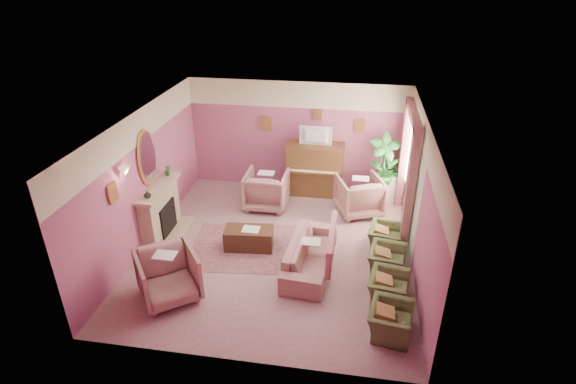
# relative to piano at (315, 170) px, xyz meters

# --- Properties ---
(floor) EXTENTS (5.50, 6.00, 0.01)m
(floor) POSITION_rel_piano_xyz_m (-0.50, -2.68, -0.65)
(floor) COLOR gray
(floor) RESTS_ON ground
(ceiling) EXTENTS (5.50, 6.00, 0.01)m
(ceiling) POSITION_rel_piano_xyz_m (-0.50, -2.68, 2.15)
(ceiling) COLOR white
(ceiling) RESTS_ON wall_back
(wall_back) EXTENTS (5.50, 0.02, 2.80)m
(wall_back) POSITION_rel_piano_xyz_m (-0.50, 0.32, 0.75)
(wall_back) COLOR #85486F
(wall_back) RESTS_ON floor
(wall_front) EXTENTS (5.50, 0.02, 2.80)m
(wall_front) POSITION_rel_piano_xyz_m (-0.50, -5.68, 0.75)
(wall_front) COLOR #85486F
(wall_front) RESTS_ON floor
(wall_left) EXTENTS (0.02, 6.00, 2.80)m
(wall_left) POSITION_rel_piano_xyz_m (-3.25, -2.68, 0.75)
(wall_left) COLOR #85486F
(wall_left) RESTS_ON floor
(wall_right) EXTENTS (0.02, 6.00, 2.80)m
(wall_right) POSITION_rel_piano_xyz_m (2.25, -2.68, 0.75)
(wall_right) COLOR #85486F
(wall_right) RESTS_ON floor
(picture_rail_band) EXTENTS (5.50, 0.01, 0.65)m
(picture_rail_band) POSITION_rel_piano_xyz_m (-0.50, 0.31, 1.82)
(picture_rail_band) COLOR beige
(picture_rail_band) RESTS_ON wall_back
(stripe_panel) EXTENTS (0.01, 3.00, 2.15)m
(stripe_panel) POSITION_rel_piano_xyz_m (2.23, -1.38, 0.42)
(stripe_panel) COLOR beige
(stripe_panel) RESTS_ON wall_right
(fireplace_surround) EXTENTS (0.30, 1.40, 1.10)m
(fireplace_surround) POSITION_rel_piano_xyz_m (-3.09, -2.48, -0.10)
(fireplace_surround) COLOR tan
(fireplace_surround) RESTS_ON floor
(fireplace_inset) EXTENTS (0.18, 0.72, 0.68)m
(fireplace_inset) POSITION_rel_piano_xyz_m (-2.99, -2.48, -0.25)
(fireplace_inset) COLOR black
(fireplace_inset) RESTS_ON floor
(fire_ember) EXTENTS (0.06, 0.54, 0.10)m
(fire_ember) POSITION_rel_piano_xyz_m (-2.95, -2.48, -0.43)
(fire_ember) COLOR #FF5725
(fire_ember) RESTS_ON floor
(mantel_shelf) EXTENTS (0.40, 1.55, 0.07)m
(mantel_shelf) POSITION_rel_piano_xyz_m (-3.06, -2.48, 0.47)
(mantel_shelf) COLOR tan
(mantel_shelf) RESTS_ON fireplace_surround
(hearth) EXTENTS (0.55, 1.50, 0.02)m
(hearth) POSITION_rel_piano_xyz_m (-2.89, -2.48, -0.64)
(hearth) COLOR tan
(hearth) RESTS_ON floor
(mirror_frame) EXTENTS (0.04, 0.72, 1.20)m
(mirror_frame) POSITION_rel_piano_xyz_m (-3.20, -2.48, 1.15)
(mirror_frame) COLOR #DFAE5F
(mirror_frame) RESTS_ON wall_left
(mirror_glass) EXTENTS (0.01, 0.60, 1.06)m
(mirror_glass) POSITION_rel_piano_xyz_m (-3.17, -2.48, 1.15)
(mirror_glass) COLOR silver
(mirror_glass) RESTS_ON wall_left
(sconce_shade) EXTENTS (0.20, 0.20, 0.16)m
(sconce_shade) POSITION_rel_piano_xyz_m (-3.12, -3.53, 1.33)
(sconce_shade) COLOR tan
(sconce_shade) RESTS_ON wall_left
(piano) EXTENTS (1.40, 0.60, 1.30)m
(piano) POSITION_rel_piano_xyz_m (0.00, 0.00, 0.00)
(piano) COLOR #54351C
(piano) RESTS_ON floor
(piano_keyshelf) EXTENTS (1.30, 0.12, 0.06)m
(piano_keyshelf) POSITION_rel_piano_xyz_m (-0.00, -0.35, 0.07)
(piano_keyshelf) COLOR #54351C
(piano_keyshelf) RESTS_ON piano
(piano_keys) EXTENTS (1.20, 0.08, 0.02)m
(piano_keys) POSITION_rel_piano_xyz_m (0.00, -0.35, 0.11)
(piano_keys) COLOR white
(piano_keys) RESTS_ON piano
(piano_top) EXTENTS (1.45, 0.65, 0.04)m
(piano_top) POSITION_rel_piano_xyz_m (0.00, 0.00, 0.66)
(piano_top) COLOR #54351C
(piano_top) RESTS_ON piano
(television) EXTENTS (0.80, 0.12, 0.48)m
(television) POSITION_rel_piano_xyz_m (0.00, -0.05, 0.95)
(television) COLOR black
(television) RESTS_ON piano
(print_back_left) EXTENTS (0.30, 0.03, 0.38)m
(print_back_left) POSITION_rel_piano_xyz_m (-1.30, 0.28, 1.07)
(print_back_left) COLOR #DFAE5F
(print_back_left) RESTS_ON wall_back
(print_back_right) EXTENTS (0.26, 0.03, 0.34)m
(print_back_right) POSITION_rel_piano_xyz_m (1.05, 0.28, 1.13)
(print_back_right) COLOR #DFAE5F
(print_back_right) RESTS_ON wall_back
(print_back_mid) EXTENTS (0.22, 0.03, 0.26)m
(print_back_mid) POSITION_rel_piano_xyz_m (0.00, 0.28, 1.35)
(print_back_mid) COLOR #DFAE5F
(print_back_mid) RESTS_ON wall_back
(print_left_wall) EXTENTS (0.03, 0.28, 0.36)m
(print_left_wall) POSITION_rel_piano_xyz_m (-3.21, -3.88, 1.07)
(print_left_wall) COLOR #DFAE5F
(print_left_wall) RESTS_ON wall_left
(window_blind) EXTENTS (0.03, 1.40, 1.80)m
(window_blind) POSITION_rel_piano_xyz_m (2.20, -1.13, 1.05)
(window_blind) COLOR beige
(window_blind) RESTS_ON wall_right
(curtain_left) EXTENTS (0.16, 0.34, 2.60)m
(curtain_left) POSITION_rel_piano_xyz_m (2.12, -2.05, 0.65)
(curtain_left) COLOR #A25561
(curtain_left) RESTS_ON floor
(curtain_right) EXTENTS (0.16, 0.34, 2.60)m
(curtain_right) POSITION_rel_piano_xyz_m (2.12, -0.21, 0.65)
(curtain_right) COLOR #A25561
(curtain_right) RESTS_ON floor
(pelmet) EXTENTS (0.16, 2.20, 0.16)m
(pelmet) POSITION_rel_piano_xyz_m (2.12, -1.13, 1.91)
(pelmet) COLOR #A25561
(pelmet) RESTS_ON wall_right
(mantel_plant) EXTENTS (0.16, 0.16, 0.28)m
(mantel_plant) POSITION_rel_piano_xyz_m (-3.05, -1.93, 0.64)
(mantel_plant) COLOR #2B7B30
(mantel_plant) RESTS_ON mantel_shelf
(mantel_vase) EXTENTS (0.16, 0.16, 0.16)m
(mantel_vase) POSITION_rel_piano_xyz_m (-3.05, -2.98, 0.58)
(mantel_vase) COLOR beige
(mantel_vase) RESTS_ON mantel_shelf
(area_rug) EXTENTS (2.67, 2.04, 0.01)m
(area_rug) POSITION_rel_piano_xyz_m (-1.03, -2.72, -0.64)
(area_rug) COLOR #814C52
(area_rug) RESTS_ON floor
(coffee_table) EXTENTS (1.04, 0.60, 0.45)m
(coffee_table) POSITION_rel_piano_xyz_m (-1.07, -2.72, -0.43)
(coffee_table) COLOR #3F2615
(coffee_table) RESTS_ON floor
(table_paper) EXTENTS (0.35, 0.28, 0.01)m
(table_paper) POSITION_rel_piano_xyz_m (-1.02, -2.72, -0.20)
(table_paper) COLOR silver
(table_paper) RESTS_ON coffee_table
(sofa) EXTENTS (0.68, 2.05, 0.83)m
(sofa) POSITION_rel_piano_xyz_m (0.26, -3.17, -0.24)
(sofa) COLOR #A2716C
(sofa) RESTS_ON floor
(sofa_throw) EXTENTS (0.10, 1.55, 0.57)m
(sofa_throw) POSITION_rel_piano_xyz_m (0.66, -3.17, -0.05)
(sofa_throw) COLOR #A25561
(sofa_throw) RESTS_ON sofa
(floral_armchair_left) EXTENTS (0.97, 0.97, 1.01)m
(floral_armchair_left) POSITION_rel_piano_xyz_m (-1.06, -0.92, -0.14)
(floral_armchair_left) COLOR #A2716C
(floral_armchair_left) RESTS_ON floor
(floral_armchair_right) EXTENTS (0.97, 0.97, 1.01)m
(floral_armchair_right) POSITION_rel_piano_xyz_m (1.16, -0.86, -0.14)
(floral_armchair_right) COLOR #A2716C
(floral_armchair_right) RESTS_ON floor
(floral_armchair_front) EXTENTS (0.97, 0.97, 1.01)m
(floral_armchair_front) POSITION_rel_piano_xyz_m (-2.10, -4.45, -0.14)
(floral_armchair_front) COLOR #A2716C
(floral_armchair_front) RESTS_ON floor
(olive_chair_a) EXTENTS (0.54, 0.77, 0.66)m
(olive_chair_a) POSITION_rel_piano_xyz_m (1.73, -4.73, -0.32)
(olive_chair_a) COLOR #4D592F
(olive_chair_a) RESTS_ON floor
(olive_chair_b) EXTENTS (0.54, 0.77, 0.66)m
(olive_chair_b) POSITION_rel_piano_xyz_m (1.73, -3.91, -0.32)
(olive_chair_b) COLOR #4D592F
(olive_chair_b) RESTS_ON floor
(olive_chair_c) EXTENTS (0.54, 0.77, 0.66)m
(olive_chair_c) POSITION_rel_piano_xyz_m (1.73, -3.09, -0.32)
(olive_chair_c) COLOR #4D592F
(olive_chair_c) RESTS_ON floor
(olive_chair_d) EXTENTS (0.54, 0.77, 0.66)m
(olive_chair_d) POSITION_rel_piano_xyz_m (1.73, -2.27, -0.32)
(olive_chair_d) COLOR #4D592F
(olive_chair_d) RESTS_ON floor
(side_table) EXTENTS (0.52, 0.52, 0.70)m
(side_table) POSITION_rel_piano_xyz_m (1.89, -0.04, -0.30)
(side_table) COLOR silver
(side_table) RESTS_ON floor
(side_plant_big) EXTENTS (0.30, 0.30, 0.34)m
(side_plant_big) POSITION_rel_piano_xyz_m (1.89, -0.04, 0.22)
(side_plant_big) COLOR #2B7B30
(side_plant_big) RESTS_ON side_table
(side_plant_small) EXTENTS (0.16, 0.16, 0.28)m
(side_plant_small) POSITION_rel_piano_xyz_m (2.01, -0.14, 0.19)
(side_plant_small) COLOR #2B7B30
(side_plant_small) RESTS_ON side_table
(palm_pot) EXTENTS (0.34, 0.34, 0.34)m
(palm_pot) POSITION_rel_piano_xyz_m (1.69, -0.23, -0.48)
(palm_pot) COLOR #A45140
(palm_pot) RESTS_ON floor
(palm_plant) EXTENTS (0.76, 0.76, 1.44)m
(palm_plant) POSITION_rel_piano_xyz_m (1.69, -0.23, 0.41)
(palm_plant) COLOR #2B7B30
(palm_plant) RESTS_ON palm_pot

